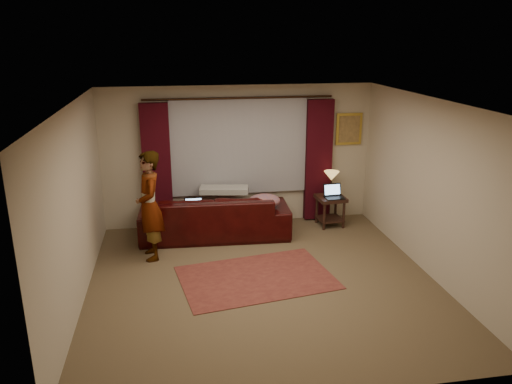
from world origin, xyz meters
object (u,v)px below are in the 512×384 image
sofa (215,208)px  end_table (330,211)px  laptop_sofa (194,206)px  tiffany_lamp (331,183)px  person (150,206)px  laptop_table (335,192)px

sofa → end_table: (2.18, 0.13, -0.24)m
laptop_sofa → tiffany_lamp: tiffany_lamp is taller
tiffany_lamp → person: size_ratio=0.26×
sofa → person: person is taller
laptop_sofa → end_table: laptop_sofa is taller
sofa → laptop_sofa: 0.43m
person → sofa: bearing=115.2°
tiffany_lamp → person: (-3.29, -0.98, 0.08)m
tiffany_lamp → person: person is taller
tiffany_lamp → laptop_table: bearing=-88.4°
laptop_sofa → person: person is taller
laptop_table → tiffany_lamp: bearing=87.3°
sofa → tiffany_lamp: 2.24m
tiffany_lamp → person: 3.44m
laptop_table → person: bearing=-171.2°
sofa → end_table: bearing=-173.8°
sofa → laptop_table: sofa is taller
sofa → tiffany_lamp: (2.21, 0.23, 0.27)m
person → tiffany_lamp: bearing=97.2°
sofa → laptop_table: size_ratio=7.05×
sofa → end_table: 2.20m
tiffany_lamp → sofa: bearing=-174.1°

